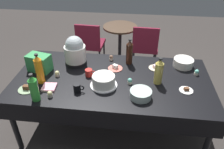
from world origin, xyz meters
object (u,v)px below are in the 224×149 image
at_px(coffee_mug_red, 89,73).
at_px(soda_carton, 39,63).
at_px(dessert_plate_cream, 155,68).
at_px(soda_bottle_ginger_ale, 159,72).
at_px(cupcake_cocoa, 197,72).
at_px(soda_bottle_cola, 129,52).
at_px(cupcake_rose, 57,74).
at_px(maroon_chair_left, 90,42).
at_px(coffee_mug_black, 77,88).
at_px(maroon_chair_right, 145,45).
at_px(cupcake_berry, 130,81).
at_px(soda_bottle_lime_soda, 34,88).
at_px(cupcake_vanilla, 111,58).
at_px(round_cafe_table, 120,38).
at_px(ceramic_snack_bowl, 183,63).
at_px(glass_salad_bowl, 141,94).
at_px(dessert_plate_sage, 27,89).
at_px(soda_bottle_orange_juice, 39,69).
at_px(frosted_layer_cake, 104,81).
at_px(potluck_table, 112,83).
at_px(dessert_plate_coral, 115,68).
at_px(cupcake_mint, 50,94).

xyz_separation_m(coffee_mug_red, soda_carton, (-0.60, 0.05, 0.06)).
xyz_separation_m(dessert_plate_cream, soda_bottle_ginger_ale, (0.01, -0.29, 0.13)).
distance_m(cupcake_cocoa, soda_bottle_cola, 0.81).
distance_m(dessert_plate_cream, cupcake_rose, 1.15).
distance_m(soda_carton, maroon_chair_left, 1.44).
xyz_separation_m(dessert_plate_cream, coffee_mug_black, (-0.82, -0.55, 0.04)).
xyz_separation_m(coffee_mug_black, soda_carton, (-0.54, 0.35, 0.05)).
height_order(cupcake_rose, cupcake_cocoa, same).
xyz_separation_m(soda_bottle_cola, maroon_chair_right, (0.23, 1.07, -0.41)).
xyz_separation_m(cupcake_berry, cupcake_cocoa, (0.75, 0.26, 0.00)).
height_order(soda_bottle_lime_soda, maroon_chair_right, soda_bottle_lime_soda).
distance_m(cupcake_vanilla, round_cafe_table, 1.27).
bearing_deg(ceramic_snack_bowl, soda_bottle_ginger_ale, -130.08).
bearing_deg(cupcake_berry, soda_carton, 172.09).
xyz_separation_m(glass_salad_bowl, coffee_mug_red, (-0.59, 0.32, 0.00)).
xyz_separation_m(dessert_plate_sage, cupcake_rose, (0.24, 0.28, 0.02)).
relative_size(cupcake_vanilla, maroon_chair_left, 0.08).
height_order(soda_bottle_orange_juice, soda_bottle_ginger_ale, soda_bottle_orange_juice).
bearing_deg(cupcake_rose, maroon_chair_left, 87.32).
relative_size(dessert_plate_sage, soda_bottle_orange_juice, 0.51).
relative_size(soda_bottle_orange_juice, soda_bottle_cola, 1.07).
bearing_deg(soda_bottle_cola, frosted_layer_cake, -115.62).
xyz_separation_m(ceramic_snack_bowl, maroon_chair_left, (-1.38, 1.06, -0.31)).
bearing_deg(glass_salad_bowl, potluck_table, 137.13).
xyz_separation_m(glass_salad_bowl, maroon_chair_left, (-0.88, 1.72, -0.30)).
xyz_separation_m(glass_salad_bowl, dessert_plate_coral, (-0.31, 0.50, -0.03)).
bearing_deg(cupcake_vanilla, frosted_layer_cake, -91.40).
bearing_deg(dessert_plate_sage, maroon_chair_left, 79.99).
bearing_deg(cupcake_cocoa, dessert_plate_coral, 178.61).
height_order(glass_salad_bowl, cupcake_cocoa, glass_salad_bowl).
bearing_deg(dessert_plate_sage, coffee_mug_black, 3.60).
bearing_deg(ceramic_snack_bowl, dessert_plate_coral, -169.18).
relative_size(ceramic_snack_bowl, soda_bottle_lime_soda, 0.79).
relative_size(dessert_plate_cream, soda_bottle_ginger_ale, 0.49).
distance_m(glass_salad_bowl, cupcake_mint, 0.90).
distance_m(cupcake_vanilla, soda_bottle_lime_soda, 1.08).
relative_size(dessert_plate_cream, dessert_plate_sage, 0.86).
relative_size(coffee_mug_black, soda_carton, 0.44).
bearing_deg(dessert_plate_cream, cupcake_vanilla, 165.84).
xyz_separation_m(ceramic_snack_bowl, soda_carton, (-1.69, -0.29, 0.05)).
relative_size(dessert_plate_cream, cupcake_berry, 2.26).
bearing_deg(glass_salad_bowl, maroon_chair_left, 116.94).
relative_size(dessert_plate_coral, cupcake_cocoa, 2.57).
xyz_separation_m(coffee_mug_red, maroon_chair_right, (0.66, 1.40, -0.30)).
height_order(dessert_plate_coral, soda_bottle_orange_juice, soda_bottle_orange_juice).
bearing_deg(soda_carton, cupcake_cocoa, 16.93).
bearing_deg(ceramic_snack_bowl, soda_bottle_orange_juice, -161.71).
height_order(ceramic_snack_bowl, round_cafe_table, ceramic_snack_bowl).
distance_m(dessert_plate_sage, cupcake_berry, 1.09).
relative_size(frosted_layer_cake, soda_carton, 1.12).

